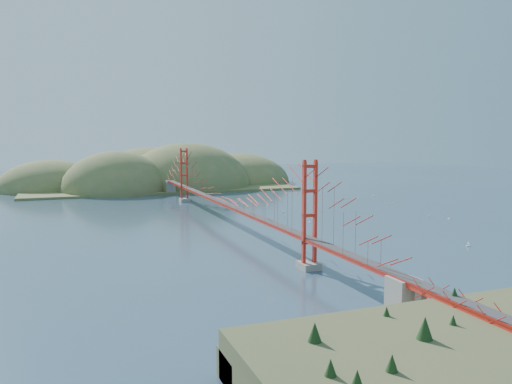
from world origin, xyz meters
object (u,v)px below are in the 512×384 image
object	(u,v)px
bridge	(225,181)
fort	(423,318)
sailboat_0	(310,222)
sailboat_1	(267,205)
sailboat_2	(468,245)

from	to	relation	value
bridge	fort	distance (m)	48.40
bridge	sailboat_0	size ratio (longest dim) A/B	137.22
bridge	sailboat_1	xyz separation A→B (m)	(14.43, 17.06, -6.86)
sailboat_1	sailboat_0	xyz separation A→B (m)	(-1.18, -21.33, 0.01)
fort	sailboat_2	world-z (taller)	fort
sailboat_2	sailboat_1	world-z (taller)	sailboat_2
sailboat_2	sailboat_0	xyz separation A→B (m)	(-11.08, 23.27, -0.00)
fort	sailboat_0	bearing A→B (deg)	73.62
sailboat_0	sailboat_1	bearing A→B (deg)	86.82
fort	sailboat_1	bearing A→B (deg)	77.83
sailboat_2	sailboat_0	distance (m)	25.78
fort	sailboat_1	size ratio (longest dim) A/B	5.80
bridge	sailboat_0	distance (m)	15.51
bridge	sailboat_2	xyz separation A→B (m)	(24.33, -27.54, -6.85)
bridge	sailboat_0	xyz separation A→B (m)	(13.25, -4.27, -6.86)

